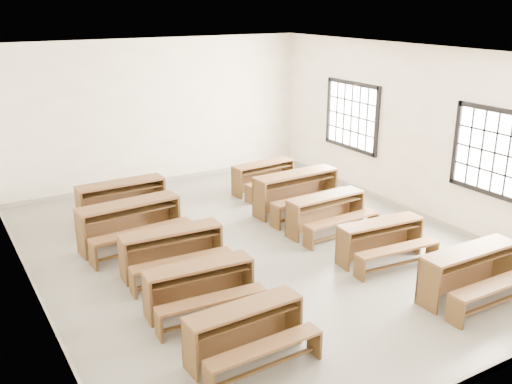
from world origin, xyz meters
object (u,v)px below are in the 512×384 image
desk_set_7 (327,211)px  desk_set_1 (201,285)px  desk_set_2 (173,248)px  desk_set_4 (123,198)px  desk_set_6 (382,238)px  desk_set_8 (297,189)px  desk_set_0 (246,329)px  desk_set_3 (131,221)px  desk_set_5 (471,270)px  desk_set_9 (265,175)px

desk_set_7 → desk_set_1: bearing=-159.0°
desk_set_2 → desk_set_4: (0.06, 2.55, 0.03)m
desk_set_6 → desk_set_8: 2.50m
desk_set_0 → desk_set_6: bearing=18.7°
desk_set_0 → desk_set_4: desk_set_4 is taller
desk_set_3 → desk_set_4: 1.28m
desk_set_6 → desk_set_2: bearing=161.6°
desk_set_7 → desk_set_8: 1.12m
desk_set_7 → desk_set_2: bearing=179.9°
desk_set_0 → desk_set_3: 3.74m
desk_set_6 → desk_set_7: desk_set_7 is taller
desk_set_5 → desk_set_8: 4.02m
desk_set_2 → desk_set_8: size_ratio=0.89×
desk_set_6 → desk_set_7: 1.39m
desk_set_3 → desk_set_4: (0.27, 1.26, -0.02)m
desk_set_0 → desk_set_4: 5.00m
desk_set_3 → desk_set_5: size_ratio=1.11×
desk_set_5 → desk_set_9: (-0.04, 5.40, -0.04)m
desk_set_3 → desk_set_9: bearing=17.1°
desk_set_2 → desk_set_7: (3.00, 0.11, -0.01)m
desk_set_0 → desk_set_6: (3.14, 1.17, 0.00)m
desk_set_9 → desk_set_4: bearing=175.3°
desk_set_0 → desk_set_9: desk_set_9 is taller
desk_set_0 → desk_set_1: 1.22m
desk_set_5 → desk_set_2: bearing=139.9°
desk_set_1 → desk_set_8: (3.25, 2.45, 0.07)m
desk_set_2 → desk_set_4: size_ratio=0.96×
desk_set_4 → desk_set_7: 3.82m
desk_set_4 → desk_set_7: desk_set_4 is taller
desk_set_2 → desk_set_6: 3.28m
desk_set_1 → desk_set_6: (3.14, -0.05, -0.00)m
desk_set_7 → desk_set_0: bearing=-142.9°
desk_set_3 → desk_set_4: size_ratio=1.07×
desk_set_1 → desk_set_9: size_ratio=1.00×
desk_set_2 → desk_set_6: (3.02, -1.28, -0.03)m
desk_set_3 → desk_set_4: desk_set_3 is taller
desk_set_8 → desk_set_9: 1.39m
desk_set_5 → desk_set_8: desk_set_8 is taller
desk_set_4 → desk_set_5: (3.20, -5.35, -0.02)m
desk_set_2 → desk_set_3: bearing=102.4°
desk_set_1 → desk_set_4: desk_set_4 is taller
desk_set_6 → desk_set_7: bearing=95.4°
desk_set_2 → desk_set_3: desk_set_3 is taller
desk_set_2 → desk_set_7: size_ratio=1.03×
desk_set_1 → desk_set_3: bearing=95.9°
desk_set_0 → desk_set_7: bearing=37.5°
desk_set_1 → desk_set_5: size_ratio=0.96×
desk_set_2 → desk_set_9: size_ratio=1.05×
desk_set_5 → desk_set_8: size_ratio=0.89×
desk_set_2 → desk_set_9: desk_set_2 is taller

